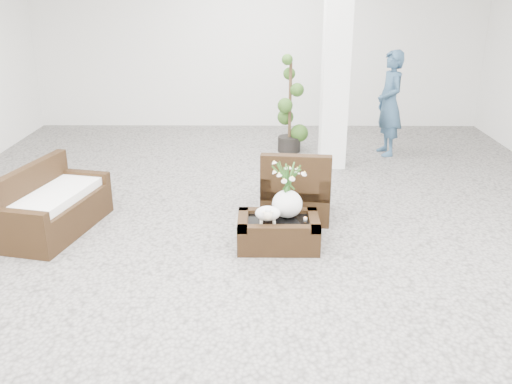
{
  "coord_description": "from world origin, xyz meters",
  "views": [
    {
      "loc": [
        0.05,
        -5.81,
        2.77
      ],
      "look_at": [
        0.0,
        -0.1,
        0.62
      ],
      "focal_mm": 38.84,
      "sensor_mm": 36.0,
      "label": 1
    }
  ],
  "objects_px": {
    "armchair": "(296,182)",
    "coffee_table": "(278,233)",
    "loveseat": "(54,200)",
    "topiary": "(290,105)"
  },
  "relations": [
    {
      "from": "armchair",
      "to": "topiary",
      "type": "xyz_separation_m",
      "value": [
        0.05,
        2.88,
        0.38
      ]
    },
    {
      "from": "armchair",
      "to": "coffee_table",
      "type": "bearing_deg",
      "value": 80.16
    },
    {
      "from": "loveseat",
      "to": "topiary",
      "type": "distance_m",
      "value": 4.51
    },
    {
      "from": "loveseat",
      "to": "topiary",
      "type": "xyz_separation_m",
      "value": [
        2.93,
        3.4,
        0.43
      ]
    },
    {
      "from": "coffee_table",
      "to": "armchair",
      "type": "xyz_separation_m",
      "value": [
        0.25,
        0.9,
        0.29
      ]
    },
    {
      "from": "coffee_table",
      "to": "loveseat",
      "type": "distance_m",
      "value": 2.67
    },
    {
      "from": "coffee_table",
      "to": "armchair",
      "type": "relative_size",
      "value": 1.0
    },
    {
      "from": "loveseat",
      "to": "topiary",
      "type": "bearing_deg",
      "value": -28.06
    },
    {
      "from": "loveseat",
      "to": "coffee_table",
      "type": "bearing_deg",
      "value": -85.63
    },
    {
      "from": "loveseat",
      "to": "armchair",
      "type": "bearing_deg",
      "value": -67.12
    }
  ]
}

